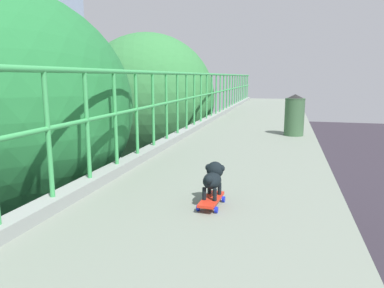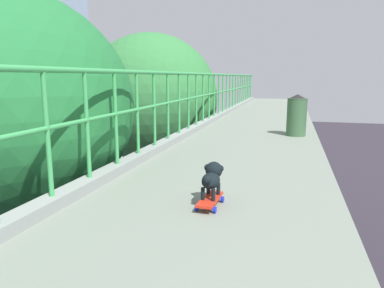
{
  "view_description": "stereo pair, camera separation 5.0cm",
  "coord_description": "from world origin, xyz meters",
  "px_view_note": "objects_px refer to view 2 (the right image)",
  "views": [
    {
      "loc": [
        1.74,
        -0.74,
        7.16
      ],
      "look_at": [
        0.69,
        3.21,
        6.39
      ],
      "focal_mm": 33.54,
      "sensor_mm": 36.0,
      "label": 1
    },
    {
      "loc": [
        1.79,
        -0.73,
        7.16
      ],
      "look_at": [
        0.69,
        3.21,
        6.39
      ],
      "focal_mm": 33.54,
      "sensor_mm": 36.0,
      "label": 2
    }
  ],
  "objects_px": {
    "city_bus": "(158,137)",
    "toy_skateboard": "(210,200)",
    "litter_bin": "(297,115)",
    "small_dog": "(212,177)",
    "car_silver_fifth": "(88,251)",
    "car_blue_sixth": "(56,209)"
  },
  "relations": [
    {
      "from": "car_silver_fifth",
      "to": "toy_skateboard",
      "type": "bearing_deg",
      "value": -50.95
    },
    {
      "from": "car_silver_fifth",
      "to": "litter_bin",
      "type": "height_order",
      "value": "litter_bin"
    },
    {
      "from": "car_silver_fifth",
      "to": "small_dog",
      "type": "bearing_deg",
      "value": -50.7
    },
    {
      "from": "car_blue_sixth",
      "to": "car_silver_fifth",
      "type": "bearing_deg",
      "value": -41.73
    },
    {
      "from": "car_silver_fifth",
      "to": "car_blue_sixth",
      "type": "relative_size",
      "value": 1.08
    },
    {
      "from": "car_silver_fifth",
      "to": "city_bus",
      "type": "bearing_deg",
      "value": 102.59
    },
    {
      "from": "litter_bin",
      "to": "city_bus",
      "type": "bearing_deg",
      "value": 117.67
    },
    {
      "from": "car_silver_fifth",
      "to": "city_bus",
      "type": "distance_m",
      "value": 18.22
    },
    {
      "from": "city_bus",
      "to": "car_blue_sixth",
      "type": "bearing_deg",
      "value": -89.83
    },
    {
      "from": "small_dog",
      "to": "litter_bin",
      "type": "relative_size",
      "value": 0.46
    },
    {
      "from": "small_dog",
      "to": "litter_bin",
      "type": "xyz_separation_m",
      "value": [
        0.78,
        4.31,
        0.16
      ]
    },
    {
      "from": "car_silver_fifth",
      "to": "city_bus",
      "type": "xyz_separation_m",
      "value": [
        -3.96,
        17.74,
        1.28
      ]
    },
    {
      "from": "car_silver_fifth",
      "to": "car_blue_sixth",
      "type": "height_order",
      "value": "car_silver_fifth"
    },
    {
      "from": "litter_bin",
      "to": "car_blue_sixth",
      "type": "bearing_deg",
      "value": 147.74
    },
    {
      "from": "car_silver_fifth",
      "to": "small_dog",
      "type": "xyz_separation_m",
      "value": [
        6.4,
        -7.82,
        5.52
      ]
    },
    {
      "from": "city_bus",
      "to": "small_dog",
      "type": "height_order",
      "value": "small_dog"
    },
    {
      "from": "city_bus",
      "to": "car_silver_fifth",
      "type": "bearing_deg",
      "value": -77.41
    },
    {
      "from": "car_silver_fifth",
      "to": "toy_skateboard",
      "type": "relative_size",
      "value": 10.06
    },
    {
      "from": "car_blue_sixth",
      "to": "small_dog",
      "type": "relative_size",
      "value": 11.13
    },
    {
      "from": "car_blue_sixth",
      "to": "litter_bin",
      "type": "relative_size",
      "value": 5.07
    },
    {
      "from": "city_bus",
      "to": "toy_skateboard",
      "type": "relative_size",
      "value": 26.57
    },
    {
      "from": "car_silver_fifth",
      "to": "toy_skateboard",
      "type": "distance_m",
      "value": 11.47
    }
  ]
}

